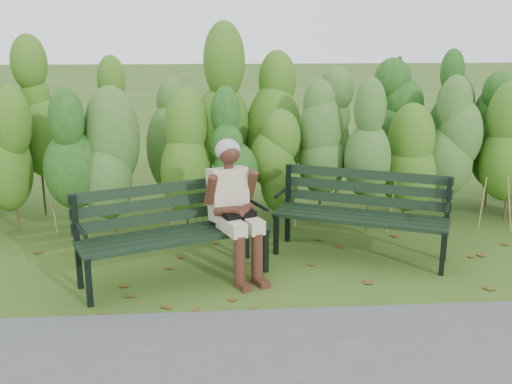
{
  "coord_description": "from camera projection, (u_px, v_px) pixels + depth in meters",
  "views": [
    {
      "loc": [
        -0.46,
        -5.79,
        2.42
      ],
      "look_at": [
        0.0,
        0.35,
        0.75
      ],
      "focal_mm": 42.0,
      "sensor_mm": 36.0,
      "label": 1
    }
  ],
  "objects": [
    {
      "name": "bench_left",
      "position": [
        171.0,
        225.0,
        5.94
      ],
      "size": [
        1.96,
        1.27,
        0.94
      ],
      "color": "black",
      "rests_on": "ground"
    },
    {
      "name": "bench_right",
      "position": [
        362.0,
        207.0,
        6.55
      ],
      "size": [
        1.94,
        1.3,
        0.93
      ],
      "color": "black",
      "rests_on": "ground"
    },
    {
      "name": "hedge_band",
      "position": [
        247.0,
        123.0,
        7.7
      ],
      "size": [
        11.04,
        1.67,
        2.42
      ],
      "color": "#47381E",
      "rests_on": "ground"
    },
    {
      "name": "ground",
      "position": [
        259.0,
        270.0,
        6.24
      ],
      "size": [
        80.0,
        80.0,
        0.0
      ],
      "primitive_type": "plane",
      "color": "#2F4F1A"
    },
    {
      "name": "seated_woman",
      "position": [
        234.0,
        200.0,
        5.98
      ],
      "size": [
        0.64,
        0.86,
        1.37
      ],
      "color": "beige",
      "rests_on": "ground"
    },
    {
      "name": "leaf_litter",
      "position": [
        296.0,
        274.0,
        6.14
      ],
      "size": [
        5.46,
        2.17,
        0.01
      ],
      "color": "#584213",
      "rests_on": "ground"
    }
  ]
}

